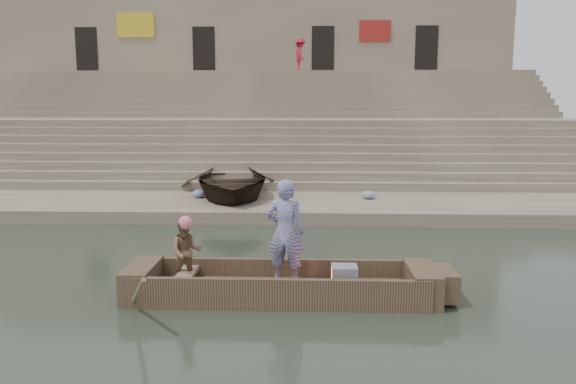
# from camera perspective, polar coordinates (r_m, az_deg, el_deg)

# --- Properties ---
(ground) EXTENTS (120.00, 120.00, 0.00)m
(ground) POSITION_cam_1_polar(r_m,az_deg,el_deg) (11.14, -20.55, -9.97)
(ground) COLOR #283124
(ground) RESTS_ON ground
(lower_landing) EXTENTS (32.00, 4.00, 0.40)m
(lower_landing) POSITION_cam_1_polar(r_m,az_deg,el_deg) (18.49, -11.09, -1.44)
(lower_landing) COLOR gray
(lower_landing) RESTS_ON ground
(mid_landing) EXTENTS (32.00, 3.00, 2.80)m
(mid_landing) POSITION_cam_1_polar(r_m,az_deg,el_deg) (25.63, -7.36, 4.27)
(mid_landing) COLOR gray
(mid_landing) RESTS_ON ground
(upper_landing) EXTENTS (32.00, 3.00, 5.20)m
(upper_landing) POSITION_cam_1_polar(r_m,az_deg,el_deg) (32.48, -5.37, 7.43)
(upper_landing) COLOR gray
(upper_landing) RESTS_ON ground
(ghat_steps) EXTENTS (32.00, 11.00, 5.20)m
(ghat_steps) POSITION_cam_1_polar(r_m,az_deg,el_deg) (27.27, -6.80, 5.41)
(ghat_steps) COLOR gray
(ghat_steps) RESTS_ON ground
(building_wall) EXTENTS (32.00, 5.07, 11.20)m
(building_wall) POSITION_cam_1_polar(r_m,az_deg,el_deg) (36.49, -4.61, 12.34)
(building_wall) COLOR gray
(building_wall) RESTS_ON ground
(main_rowboat) EXTENTS (5.00, 1.30, 0.22)m
(main_rowboat) POSITION_cam_1_polar(r_m,az_deg,el_deg) (10.38, -0.73, -10.15)
(main_rowboat) COLOR brown
(main_rowboat) RESTS_ON ground
(rowboat_trim) EXTENTS (6.04, 2.63, 1.87)m
(rowboat_trim) POSITION_cam_1_polar(r_m,az_deg,el_deg) (10.30, 0.44, -9.14)
(rowboat_trim) COLOR brown
(rowboat_trim) RESTS_ON ground
(standing_man) EXTENTS (0.78, 0.58, 1.95)m
(standing_man) POSITION_cam_1_polar(r_m,az_deg,el_deg) (10.25, -0.25, -4.06)
(standing_man) COLOR navy
(standing_man) RESTS_ON main_rowboat
(rowing_man) EXTENTS (0.67, 0.57, 1.20)m
(rowing_man) POSITION_cam_1_polar(r_m,az_deg,el_deg) (10.50, -10.30, -6.00)
(rowing_man) COLOR #277744
(rowing_man) RESTS_ON main_rowboat
(television) EXTENTS (0.46, 0.42, 0.40)m
(television) POSITION_cam_1_polar(r_m,az_deg,el_deg) (10.29, 5.68, -8.55)
(television) COLOR gray
(television) RESTS_ON main_rowboat
(beached_rowboat) EXTENTS (4.19, 5.36, 1.01)m
(beached_rowboat) POSITION_cam_1_polar(r_m,az_deg,el_deg) (18.74, -5.82, 1.01)
(beached_rowboat) COLOR #2D2116
(beached_rowboat) RESTS_ON lower_landing
(pedestrian) EXTENTS (0.93, 1.29, 1.81)m
(pedestrian) POSITION_cam_1_polar(r_m,az_deg,el_deg) (31.85, 1.24, 13.75)
(pedestrian) COLOR #A81C2E
(pedestrian) RESTS_ON upper_landing
(cloth_bundles) EXTENTS (17.08, 1.80, 0.26)m
(cloth_bundles) POSITION_cam_1_polar(r_m,az_deg,el_deg) (19.12, -19.25, -0.43)
(cloth_bundles) COLOR #3F5999
(cloth_bundles) RESTS_ON lower_landing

